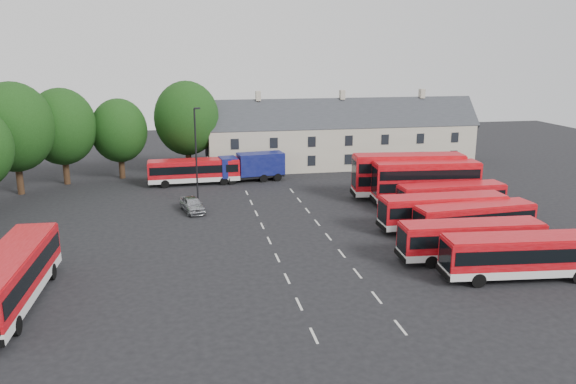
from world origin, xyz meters
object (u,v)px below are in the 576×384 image
bus_row_a (523,253)px  lamppost (196,154)px  bus_dd_south (426,180)px  silver_car (192,204)px  bus_west (12,274)px  box_truck (253,166)px

bus_row_a → lamppost: lamppost is taller
bus_row_a → bus_dd_south: size_ratio=1.03×
bus_row_a → silver_car: bus_row_a is taller
bus_west → silver_car: bus_west is taller
bus_dd_south → lamppost: 23.07m
lamppost → bus_dd_south: bearing=-10.5°
bus_west → lamppost: size_ratio=1.25×
lamppost → bus_row_a: bearing=-48.1°
silver_car → box_truck: bearing=44.2°
bus_row_a → silver_car: (-21.60, 20.61, -1.11)m
box_truck → silver_car: size_ratio=1.80×
silver_car → bus_row_a: bearing=-57.8°
box_truck → silver_car: box_truck is taller
bus_row_a → bus_west: size_ratio=0.91×
bus_dd_south → bus_west: (-34.25, -17.21, -0.42)m
bus_dd_south → silver_car: (-23.16, 1.44, -1.74)m
bus_row_a → lamppost: (-20.96, 23.35, 3.33)m
bus_dd_south → box_truck: 20.70m
bus_dd_south → silver_car: bearing=-179.1°
bus_west → silver_car: bearing=-28.8°
bus_west → box_truck: bearing=-29.1°
bus_row_a → lamppost: 31.56m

